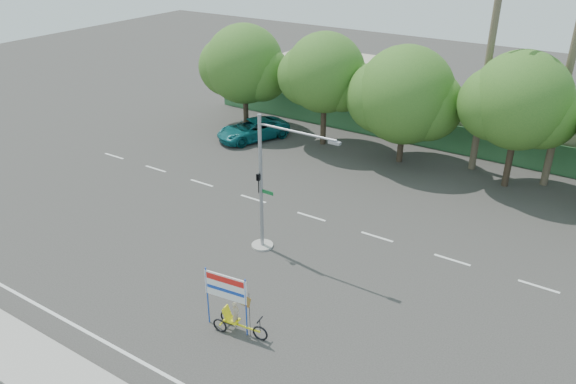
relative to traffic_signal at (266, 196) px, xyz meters
The scene contains 12 objects.
ground 5.40m from the traffic_signal, 61.13° to the right, with size 120.00×120.00×0.00m, color #33302D.
fence 17.76m from the traffic_signal, 82.85° to the left, with size 38.00×0.08×2.00m, color #336B3D.
building_left 23.38m from the traffic_signal, 109.52° to the left, with size 12.00×8.00×4.00m, color #BBB195.
building_right 24.29m from the traffic_signal, 65.15° to the left, with size 14.00×8.00×3.60m, color #BBB195.
tree_far_left 18.45m from the traffic_signal, 130.22° to the left, with size 7.14×6.00×7.96m.
tree_left 14.99m from the traffic_signal, 109.08° to the left, with size 6.66×5.60×8.07m.
tree_center 14.15m from the traffic_signal, 85.33° to the left, with size 7.62×6.40×7.85m.
tree_right 16.38m from the traffic_signal, 59.83° to the left, with size 6.90×5.80×8.36m.
palm_short 17.56m from the traffic_signal, 69.84° to the left, with size 3.73×3.79×14.45m.
traffic_signal is the anchor object (origin of this frame).
trike_billboard 6.60m from the traffic_signal, 67.39° to the right, with size 2.76×0.78×2.72m.
pickup_truck 15.54m from the traffic_signal, 128.89° to the left, with size 2.51×5.44×1.51m, color #0E5E62.
Camera 1 is at (11.82, -15.64, 15.12)m, focal length 35.00 mm.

